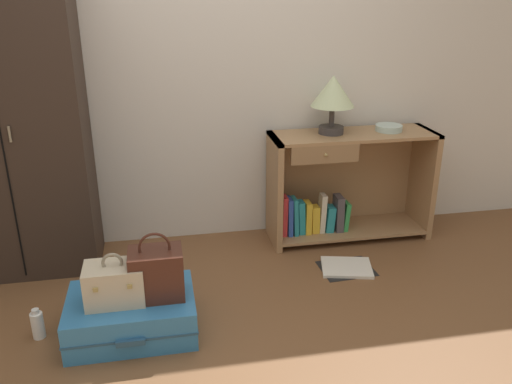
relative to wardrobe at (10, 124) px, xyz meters
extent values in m
plane|color=brown|center=(1.18, -1.20, -0.95)|extent=(9.00, 9.00, 0.00)
cube|color=silver|center=(1.18, 0.30, 0.35)|extent=(6.40, 0.10, 2.60)
cube|color=#33261E|center=(0.00, 0.00, 0.00)|extent=(0.86, 0.45, 1.89)
cube|color=black|center=(0.00, -0.23, 0.00)|extent=(0.01, 0.01, 1.79)
cylinder|color=gray|center=(0.05, -0.24, 0.00)|extent=(0.01, 0.01, 0.09)
cube|color=#A37A51|center=(1.62, 0.03, -0.56)|extent=(0.04, 0.37, 0.77)
cube|color=#A37A51|center=(2.73, 0.03, -0.56)|extent=(0.04, 0.37, 0.77)
cube|color=#A37A51|center=(2.18, 0.03, -0.18)|extent=(1.15, 0.37, 0.02)
cube|color=#A37A51|center=(2.18, 0.03, -0.89)|extent=(1.07, 0.37, 0.02)
cube|color=#A37A51|center=(2.18, 0.21, -0.56)|extent=(1.07, 0.01, 0.75)
cube|color=#8F6B47|center=(1.92, -0.15, -0.25)|extent=(0.46, 0.02, 0.12)
sphere|color=#9E844C|center=(1.92, -0.16, -0.25)|extent=(0.02, 0.02, 0.02)
cube|color=red|center=(1.69, 0.00, -0.73)|extent=(0.04, 0.10, 0.29)
cube|color=#2D51B2|center=(1.73, 0.00, -0.74)|extent=(0.04, 0.12, 0.27)
cube|color=teal|center=(1.77, 0.00, -0.75)|extent=(0.04, 0.12, 0.27)
cube|color=teal|center=(1.81, 0.00, -0.76)|extent=(0.06, 0.09, 0.25)
cube|color=gold|center=(1.86, 0.00, -0.76)|extent=(0.04, 0.11, 0.23)
cube|color=gold|center=(1.92, 0.00, -0.78)|extent=(0.06, 0.08, 0.20)
cube|color=beige|center=(1.97, 0.00, -0.74)|extent=(0.05, 0.09, 0.28)
cube|color=teal|center=(2.02, 0.00, -0.79)|extent=(0.07, 0.10, 0.19)
cube|color=#4C474C|center=(2.09, 0.00, -0.75)|extent=(0.06, 0.12, 0.26)
cube|color=green|center=(2.14, 0.00, -0.78)|extent=(0.05, 0.11, 0.21)
cylinder|color=#3D3838|center=(2.02, 0.05, -0.15)|extent=(0.17, 0.17, 0.05)
cylinder|color=#3D3838|center=(2.02, 0.05, -0.05)|extent=(0.04, 0.04, 0.14)
cone|color=beige|center=(2.02, 0.05, 0.12)|extent=(0.29, 0.29, 0.21)
cylinder|color=silver|center=(2.44, 0.04, -0.15)|extent=(0.19, 0.19, 0.04)
cube|color=teal|center=(0.66, -0.86, -0.84)|extent=(0.65, 0.45, 0.21)
cube|color=#285071|center=(0.66, -0.86, -0.84)|extent=(0.66, 0.46, 0.01)
cube|color=#285071|center=(0.66, -1.10, -0.84)|extent=(0.14, 0.02, 0.03)
cube|color=beige|center=(0.59, -0.89, -0.63)|extent=(0.29, 0.19, 0.21)
torus|color=gray|center=(0.59, -0.89, -0.51)|extent=(0.11, 0.02, 0.11)
cube|color=tan|center=(0.51, -0.99, -0.59)|extent=(0.02, 0.01, 0.02)
cube|color=tan|center=(0.67, -0.99, -0.59)|extent=(0.02, 0.01, 0.02)
cube|color=#472319|center=(0.80, -0.88, -0.60)|extent=(0.27, 0.19, 0.26)
torus|color=#472319|center=(0.80, -0.88, -0.45)|extent=(0.16, 0.01, 0.16)
cylinder|color=white|center=(0.18, -0.82, -0.87)|extent=(0.06, 0.06, 0.15)
cylinder|color=silver|center=(0.18, -0.82, -0.79)|extent=(0.04, 0.04, 0.02)
cube|color=white|center=(2.00, -0.44, -0.94)|extent=(0.37, 0.32, 0.02)
cube|color=black|center=(2.00, -0.44, -0.94)|extent=(0.35, 0.29, 0.01)
camera|label=1|loc=(0.86, -3.28, 0.77)|focal=36.98mm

